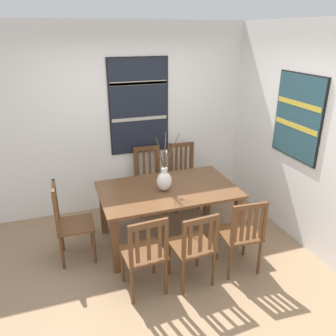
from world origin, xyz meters
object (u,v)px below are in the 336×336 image
(chair_2, at_px, (149,179))
(chair_1, at_px, (70,222))
(chair_0, at_px, (194,246))
(chair_4, at_px, (242,234))
(chair_3, at_px, (183,174))
(dining_table, at_px, (168,196))
(painting_on_back_wall, at_px, (139,106))
(chair_5, at_px, (145,253))
(centerpiece_vase, at_px, (164,180))
(painting_on_side_wall, at_px, (298,117))

(chair_2, bearing_deg, chair_1, -144.12)
(chair_0, relative_size, chair_4, 0.96)
(chair_3, bearing_deg, chair_0, -107.89)
(dining_table, bearing_deg, chair_4, -56.67)
(chair_1, bearing_deg, painting_on_back_wall, 44.48)
(chair_5, bearing_deg, chair_2, 72.52)
(chair_0, distance_m, painting_on_back_wall, 2.28)
(dining_table, relative_size, chair_0, 1.91)
(painting_on_back_wall, bearing_deg, chair_0, -89.01)
(chair_0, height_order, chair_4, chair_4)
(chair_3, bearing_deg, chair_5, -122.53)
(centerpiece_vase, height_order, chair_2, centerpiece_vase)
(centerpiece_vase, relative_size, painting_on_back_wall, 0.53)
(dining_table, distance_m, centerpiece_vase, 0.26)
(centerpiece_vase, bearing_deg, chair_0, -87.21)
(chair_4, height_order, chair_5, chair_4)
(chair_3, bearing_deg, chair_4, -89.15)
(painting_on_side_wall, bearing_deg, chair_3, 131.92)
(chair_1, bearing_deg, dining_table, 0.26)
(centerpiece_vase, distance_m, painting_on_side_wall, 1.79)
(centerpiece_vase, height_order, chair_3, centerpiece_vase)
(chair_1, xyz_separation_m, chair_4, (1.78, -0.86, -0.01))
(chair_0, relative_size, chair_3, 0.91)
(chair_5, bearing_deg, chair_1, 128.73)
(dining_table, relative_size, painting_on_side_wall, 1.63)
(chair_0, bearing_deg, chair_1, 143.62)
(painting_on_side_wall, bearing_deg, chair_5, -165.52)
(chair_3, xyz_separation_m, chair_4, (0.03, -1.71, -0.02))
(chair_1, height_order, painting_on_side_wall, painting_on_side_wall)
(chair_3, relative_size, painting_on_side_wall, 0.94)
(painting_on_back_wall, bearing_deg, centerpiece_vase, -90.31)
(chair_0, height_order, painting_on_side_wall, painting_on_side_wall)
(chair_2, xyz_separation_m, painting_on_side_wall, (1.57, -1.17, 1.09))
(chair_2, height_order, painting_on_back_wall, painting_on_back_wall)
(dining_table, bearing_deg, chair_0, -91.12)
(centerpiece_vase, height_order, chair_5, centerpiece_vase)
(chair_1, bearing_deg, painting_on_side_wall, -5.99)
(dining_table, bearing_deg, chair_1, -179.74)
(dining_table, bearing_deg, painting_on_side_wall, -10.71)
(centerpiece_vase, height_order, painting_on_back_wall, painting_on_back_wall)
(chair_2, distance_m, chair_5, 1.79)
(chair_3, xyz_separation_m, chair_5, (-1.08, -1.69, -0.03))
(centerpiece_vase, xyz_separation_m, chair_4, (0.63, -0.82, -0.39))
(centerpiece_vase, relative_size, chair_4, 0.79)
(chair_4, relative_size, painting_on_side_wall, 0.89)
(chair_2, height_order, painting_on_side_wall, painting_on_side_wall)
(dining_table, xyz_separation_m, painting_on_back_wall, (-0.05, 1.13, 0.91))
(painting_on_back_wall, bearing_deg, chair_3, -25.23)
(chair_1, xyz_separation_m, painting_on_side_wall, (2.78, -0.29, 1.09))
(chair_4, relative_size, painting_on_back_wall, 0.67)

